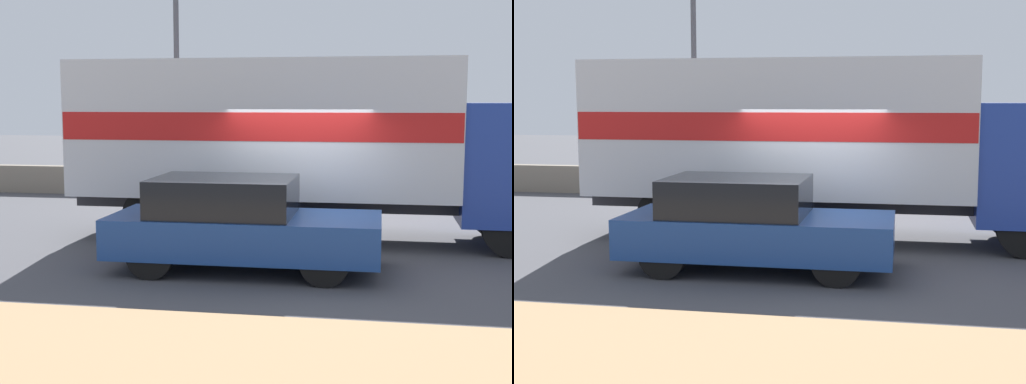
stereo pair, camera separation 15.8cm
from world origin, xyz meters
The scene contains 5 objects.
ground_plane centered at (0.00, 0.00, 0.00)m, with size 80.00×80.00×0.00m, color #47474C.
stone_wall_backdrop centered at (0.00, 7.62, 0.39)m, with size 60.00×0.35×0.79m.
street_lamp centered at (-3.87, 6.58, 4.42)m, with size 0.56×0.28×7.72m.
box_truck centered at (-0.17, 1.86, 1.97)m, with size 8.86×2.36×3.38m.
car_hatchback centered at (-0.76, -0.78, 0.74)m, with size 4.18×1.79×1.46m.
Camera 1 is at (1.39, -11.52, 2.64)m, focal length 50.00 mm.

